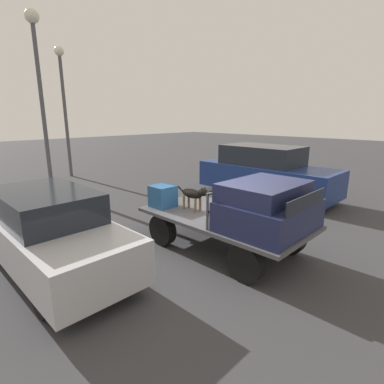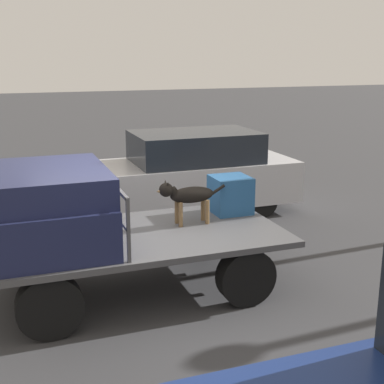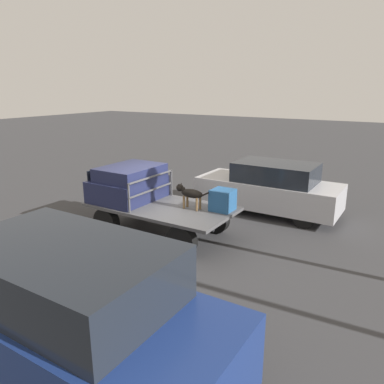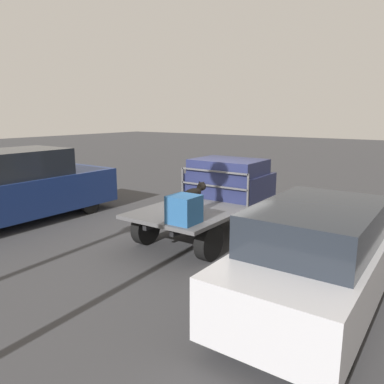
{
  "view_description": "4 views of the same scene",
  "coord_description": "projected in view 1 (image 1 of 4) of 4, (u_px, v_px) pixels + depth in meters",
  "views": [
    {
      "loc": [
        4.11,
        -5.23,
        3.06
      ],
      "look_at": [
        -0.86,
        -0.18,
        1.28
      ],
      "focal_mm": 28.0,
      "sensor_mm": 36.0,
      "label": 1
    },
    {
      "loc": [
        1.59,
        6.56,
        3.14
      ],
      "look_at": [
        -0.86,
        -0.18,
        1.28
      ],
      "focal_mm": 50.0,
      "sensor_mm": 36.0,
      "label": 2
    },
    {
      "loc": [
        -5.76,
        7.73,
        3.89
      ],
      "look_at": [
        -0.86,
        -0.18,
        1.28
      ],
      "focal_mm": 35.0,
      "sensor_mm": 36.0,
      "label": 3
    },
    {
      "loc": [
        -7.3,
        -4.7,
        2.92
      ],
      "look_at": [
        -0.86,
        -0.18,
        1.28
      ],
      "focal_mm": 35.0,
      "sensor_mm": 36.0,
      "label": 4
    }
  ],
  "objects": [
    {
      "name": "ground_plane",
      "position": [
        223.0,
        248.0,
        7.16
      ],
      "size": [
        80.0,
        80.0,
        0.0
      ],
      "primitive_type": "plane",
      "color": "#38383A"
    },
    {
      "name": "flatbed_truck",
      "position": [
        224.0,
        225.0,
        7.01
      ],
      "size": [
        3.93,
        2.02,
        0.82
      ],
      "color": "black",
      "rests_on": "ground"
    },
    {
      "name": "truck_cab",
      "position": [
        267.0,
        207.0,
        6.09
      ],
      "size": [
        1.54,
        1.9,
        0.97
      ],
      "color": "#1E2347",
      "rests_on": "flatbed_truck"
    },
    {
      "name": "truck_headboard",
      "position": [
        235.0,
        197.0,
        6.62
      ],
      "size": [
        0.04,
        1.9,
        0.77
      ],
      "color": "#4C4C4F",
      "rests_on": "flatbed_truck"
    },
    {
      "name": "dog",
      "position": [
        194.0,
        194.0,
        7.26
      ],
      "size": [
        1.01,
        0.23,
        0.66
      ],
      "rotation": [
        0.0,
        0.0,
        -0.05
      ],
      "color": "brown",
      "rests_on": "flatbed_truck"
    },
    {
      "name": "cargo_crate",
      "position": [
        163.0,
        196.0,
        7.62
      ],
      "size": [
        0.55,
        0.55,
        0.55
      ],
      "color": "#235184",
      "rests_on": "flatbed_truck"
    },
    {
      "name": "parked_sedan",
      "position": [
        51.0,
        231.0,
        6.0
      ],
      "size": [
        4.42,
        1.71,
        1.65
      ],
      "rotation": [
        0.0,
        0.0,
        0.13
      ],
      "color": "black",
      "rests_on": "ground"
    },
    {
      "name": "parked_pickup_far",
      "position": [
        266.0,
        172.0,
        11.58
      ],
      "size": [
        5.28,
        2.0,
        1.98
      ],
      "rotation": [
        0.0,
        0.0,
        -0.05
      ],
      "color": "black",
      "rests_on": "ground"
    },
    {
      "name": "light_pole_near",
      "position": [
        38.0,
        68.0,
        11.64
      ],
      "size": [
        0.53,
        0.53,
        6.98
      ],
      "color": "#4C4C51",
      "rests_on": "ground"
    },
    {
      "name": "light_pole_far",
      "position": [
        63.0,
        93.0,
        14.85
      ],
      "size": [
        0.46,
        0.46,
        6.36
      ],
      "color": "#4C4C51",
      "rests_on": "ground"
    }
  ]
}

